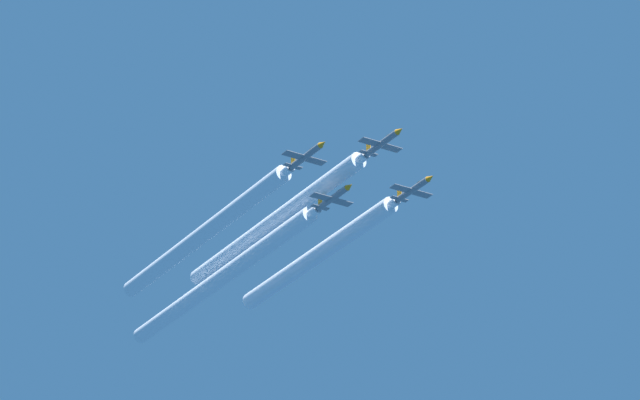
# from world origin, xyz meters

# --- Properties ---
(jet_lead) EXTENTS (8.61, 12.54, 3.01)m
(jet_lead) POSITION_xyz_m (-0.01, 8.49, 179.66)
(jet_lead) COLOR slate
(jet_left_wingman) EXTENTS (8.61, 12.54, 3.01)m
(jet_left_wingman) POSITION_xyz_m (-12.55, -0.12, 177.05)
(jet_left_wingman) COLOR slate
(jet_right_wingman) EXTENTS (8.61, 12.54, 3.01)m
(jet_right_wingman) POSITION_xyz_m (11.80, 0.93, 177.09)
(jet_right_wingman) COLOR slate
(jet_slot) EXTENTS (8.61, 12.54, 3.01)m
(jet_slot) POSITION_xyz_m (0.55, -7.78, 175.11)
(jet_slot) COLOR slate
(smoke_trail_lead) EXTENTS (3.34, 65.81, 3.34)m
(smoke_trail_lead) POSITION_xyz_m (-0.01, -30.13, 179.63)
(smoke_trail_lead) COLOR white
(smoke_trail_left_wingman) EXTENTS (3.34, 56.93, 3.34)m
(smoke_trail_left_wingman) POSITION_xyz_m (-12.55, -34.30, 177.02)
(smoke_trail_left_wingman) COLOR white
(smoke_trail_right_wingman) EXTENTS (3.34, 65.69, 3.34)m
(smoke_trail_right_wingman) POSITION_xyz_m (11.80, -37.63, 177.06)
(smoke_trail_right_wingman) COLOR white
(smoke_trail_slot) EXTENTS (3.34, 74.40, 3.34)m
(smoke_trail_slot) POSITION_xyz_m (0.55, -50.68, 175.08)
(smoke_trail_slot) COLOR white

